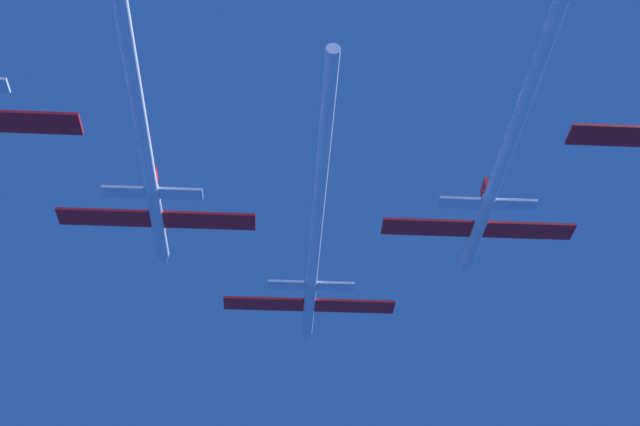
% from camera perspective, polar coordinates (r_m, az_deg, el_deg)
% --- Properties ---
extents(jet_lead, '(19.93, 50.85, 3.30)m').
position_cam_1_polar(jet_lead, '(93.39, -0.37, -2.41)').
color(jet_lead, white).
extents(jet_left_wing, '(19.93, 55.01, 3.30)m').
position_cam_1_polar(jet_left_wing, '(80.03, -11.40, 5.19)').
color(jet_left_wing, white).
extents(jet_right_wing, '(19.93, 51.96, 3.30)m').
position_cam_1_polar(jet_right_wing, '(82.87, 11.87, 3.77)').
color(jet_right_wing, white).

